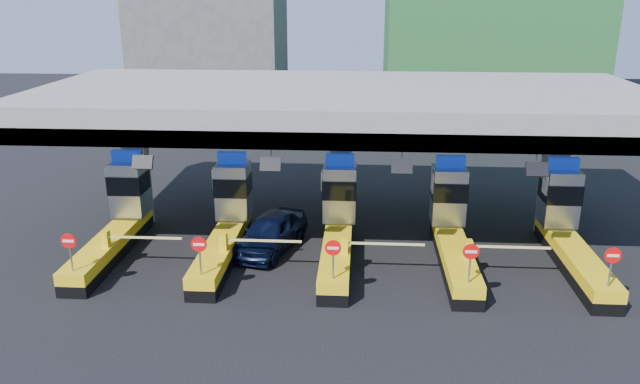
{
  "coord_description": "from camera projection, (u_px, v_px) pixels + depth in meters",
  "views": [
    {
      "loc": [
        0.95,
        -25.71,
        11.28
      ],
      "look_at": [
        -0.79,
        0.0,
        2.89
      ],
      "focal_mm": 35.0,
      "sensor_mm": 36.0,
      "label": 1
    }
  ],
  "objects": [
    {
      "name": "ground",
      "position": [
        338.0,
        254.0,
        27.94
      ],
      "size": [
        120.0,
        120.0,
        0.0
      ],
      "primitive_type": "plane",
      "color": "black",
      "rests_on": "ground"
    },
    {
      "name": "bg_building_concrete",
      "position": [
        209.0,
        14.0,
        60.21
      ],
      "size": [
        14.0,
        10.0,
        18.0
      ],
      "primitive_type": "cube",
      "color": "#4C4C49",
      "rests_on": "ground"
    },
    {
      "name": "toll_lane_far_left",
      "position": [
        119.0,
        217.0,
        28.42
      ],
      "size": [
        4.43,
        8.0,
        4.16
      ],
      "color": "black",
      "rests_on": "ground"
    },
    {
      "name": "toll_lane_center",
      "position": [
        338.0,
        222.0,
        27.77
      ],
      "size": [
        4.43,
        8.0,
        4.16
      ],
      "color": "black",
      "rests_on": "ground"
    },
    {
      "name": "toll_canopy",
      "position": [
        341.0,
        106.0,
        28.77
      ],
      "size": [
        28.0,
        12.09,
        7.0
      ],
      "color": "slate",
      "rests_on": "ground"
    },
    {
      "name": "toll_lane_right",
      "position": [
        452.0,
        225.0,
        27.45
      ],
      "size": [
        4.43,
        8.0,
        4.16
      ],
      "color": "black",
      "rests_on": "ground"
    },
    {
      "name": "toll_lane_left",
      "position": [
        228.0,
        220.0,
        28.09
      ],
      "size": [
        4.43,
        8.0,
        4.16
      ],
      "color": "black",
      "rests_on": "ground"
    },
    {
      "name": "van",
      "position": [
        271.0,
        232.0,
        28.1
      ],
      "size": [
        3.32,
        5.31,
        1.69
      ],
      "primitive_type": "imported",
      "rotation": [
        0.0,
        0.0,
        -0.29
      ],
      "color": "black",
      "rests_on": "ground"
    },
    {
      "name": "toll_lane_far_right",
      "position": [
        567.0,
        228.0,
        27.13
      ],
      "size": [
        4.43,
        8.0,
        4.16
      ],
      "color": "black",
      "rests_on": "ground"
    }
  ]
}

